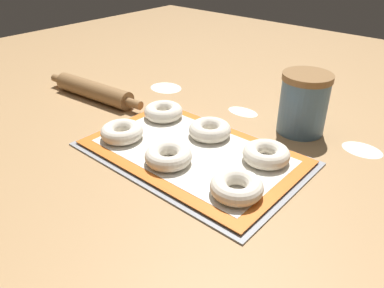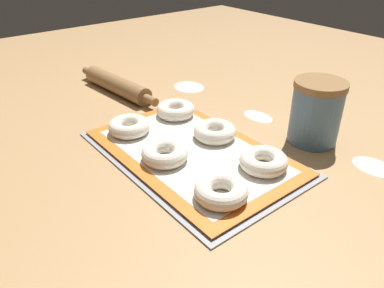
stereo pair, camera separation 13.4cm
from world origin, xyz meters
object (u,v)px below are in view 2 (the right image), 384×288
Objects in this scene: bagel_back_center at (216,132)px; bagel_back_left at (176,110)px; bagel_front_right at (221,191)px; rolling_pin at (117,85)px; bagel_front_left at (129,126)px; baking_tray at (192,153)px; bagel_front_center at (165,153)px; bagel_back_right at (264,161)px; flour_canister at (316,112)px.

bagel_back_left is at bearing -179.88° from bagel_back_center.
bagel_front_right and bagel_back_center have the same top height.
bagel_back_center is 0.27× the size of rolling_pin.
bagel_front_left is 0.15m from bagel_back_left.
baking_tray is at bearing 22.09° from bagel_front_left.
baking_tray is at bearing 86.11° from bagel_front_center.
bagel_front_left is at bearing -179.96° from bagel_front_right.
bagel_front_center is 1.00× the size of bagel_front_right.
bagel_back_center is at bearing 0.12° from bagel_back_left.
bagel_back_center is 0.16m from bagel_back_right.
flour_canister is at bearing 96.58° from bagel_front_right.
bagel_front_center is 0.18m from bagel_front_right.
bagel_back_right is at bearing 25.74° from baking_tray.
bagel_front_right is at bearing -21.38° from baking_tray.
baking_tray is at bearing -116.12° from flour_canister.
flour_canister reaches higher than bagel_back_center.
bagel_back_left is (-0.18, 0.08, 0.02)m from baking_tray.
bagel_front_center is 0.38m from flour_canister.
bagel_back_left is 1.00× the size of bagel_back_right.
bagel_front_right is at bearing -39.55° from bagel_back_center.
baking_tray is 0.32m from flour_canister.
bagel_back_left is (-0.35, 0.15, 0.00)m from bagel_front_right.
baking_tray is at bearing 158.62° from bagel_front_right.
bagel_front_right is 0.14m from bagel_back_right.
bagel_front_center is 0.46m from rolling_pin.
bagel_front_left and bagel_front_center have the same top height.
flour_canister is at bearing 95.38° from bagel_back_right.
bagel_front_center is 1.00× the size of bagel_back_center.
rolling_pin reaches higher than bagel_back_center.
bagel_back_right is (0.15, 0.07, 0.02)m from baking_tray.
bagel_front_right is 1.00× the size of bagel_back_center.
bagel_front_left is at bearing -131.48° from flour_canister.
bagel_back_left is at bearing 154.87° from baking_tray.
baking_tray is at bearing -154.26° from bagel_back_right.
bagel_front_right is (0.18, 0.00, 0.00)m from bagel_front_center.
bagel_front_center is (0.16, -0.00, 0.00)m from bagel_front_left.
bagel_front_right is at bearing -83.42° from flour_canister.
baking_tray is 4.88× the size of bagel_back_right.
bagel_front_left and bagel_back_center have the same top height.
bagel_front_right is (0.17, -0.07, 0.02)m from baking_tray.
bagel_front_right is 1.00× the size of bagel_back_left.
bagel_front_left is 0.30m from rolling_pin.
rolling_pin is at bearing 173.63° from baking_tray.
rolling_pin is (-0.28, 0.12, -0.00)m from bagel_front_left.
rolling_pin is (-0.44, -0.03, -0.00)m from bagel_back_center.
flour_canister is (0.13, 0.27, 0.07)m from baking_tray.
bagel_back_center is at bearing 43.28° from bagel_front_left.
bagel_back_center is (0.17, 0.00, 0.00)m from bagel_back_left.
bagel_back_left is 0.33m from bagel_back_right.
bagel_front_left reaches higher than baking_tray.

